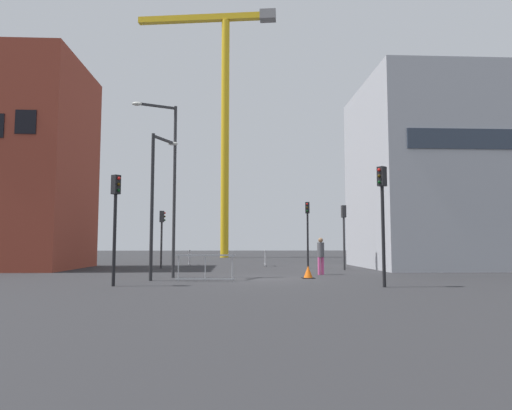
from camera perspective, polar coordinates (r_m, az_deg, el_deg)
name	(u,v)px	position (r m, az deg, el deg)	size (l,w,h in m)	color
ground	(261,279)	(19.89, 0.68, -9.27)	(160.00, 160.00, 0.00)	#28282B
brick_building	(12,165)	(31.48, -28.42, 4.49)	(8.32, 7.73, 12.65)	brown
office_block	(460,176)	(32.01, 24.33, 3.37)	(12.62, 9.67, 11.75)	#A8AAB2
construction_crane	(223,99)	(52.44, -4.18, 13.17)	(15.91, 3.00, 27.90)	gold
streetlamp_tall	(169,175)	(20.85, -10.86, 3.72)	(1.91, 0.87, 7.82)	#2D2D30
streetlamp_short	(156,192)	(19.54, -12.54, 1.62)	(0.93, 1.56, 6.15)	#232326
traffic_light_corner	(344,226)	(26.64, 11.01, -2.65)	(0.26, 0.38, 3.73)	#2D2D30
traffic_light_island	(115,211)	(17.13, -17.31, -0.74)	(0.37, 0.36, 4.01)	black
traffic_light_verge	(162,229)	(28.67, -11.79, -3.01)	(0.38, 0.27, 3.55)	#2D2D30
traffic_light_crosswalk	(382,206)	(16.64, 15.65, -0.15)	(0.38, 0.36, 4.26)	black
traffic_light_near	(308,224)	(28.33, 6.52, -2.37)	(0.31, 0.39, 4.10)	black
pedestrian_walking	(321,253)	(22.53, 8.16, -6.01)	(0.34, 0.34, 1.81)	#D14C8C
safety_barrier_rear	(265,258)	(30.98, 1.15, -6.66)	(0.13, 2.00, 1.08)	#9EA0A5
safety_barrier_left_run	(189,257)	(32.40, -8.39, -6.53)	(0.34, 2.18, 1.08)	#B2B5BA
safety_barrier_mid_span	(205,267)	(18.55, -6.41, -7.81)	(2.42, 0.21, 1.08)	#9EA0A5
traffic_cone_orange	(308,273)	(20.18, 6.59, -8.45)	(0.54, 0.54, 0.55)	black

